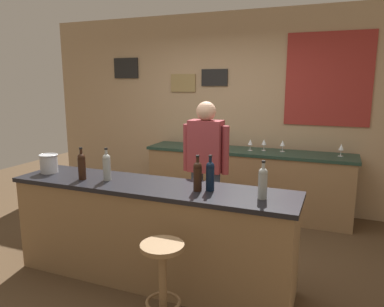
{
  "coord_description": "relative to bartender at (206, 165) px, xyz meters",
  "views": [
    {
      "loc": [
        1.53,
        -3.16,
        1.83
      ],
      "look_at": [
        0.07,
        0.45,
        1.05
      ],
      "focal_mm": 33.92,
      "sensor_mm": 36.0,
      "label": 1
    }
  ],
  "objects": [
    {
      "name": "wine_glass_e",
      "position": [
        1.36,
        1.22,
        0.07
      ],
      "size": [
        0.07,
        0.07,
        0.16
      ],
      "color": "silver",
      "rests_on": "side_counter"
    },
    {
      "name": "bar_stool",
      "position": [
        0.2,
        -1.46,
        -0.48
      ],
      "size": [
        0.32,
        0.32,
        0.68
      ],
      "color": "olive",
      "rests_on": "ground_plane"
    },
    {
      "name": "coffee_mug",
      "position": [
        -0.63,
        1.26,
        0.01
      ],
      "size": [
        0.12,
        0.08,
        0.09
      ],
      "color": "#336699",
      "rests_on": "side_counter"
    },
    {
      "name": "bar_counter",
      "position": [
        -0.22,
        -0.86,
        -0.47
      ],
      "size": [
        2.65,
        0.6,
        0.92
      ],
      "color": "olive",
      "rests_on": "ground_plane"
    },
    {
      "name": "bartender",
      "position": [
        0.0,
        0.0,
        0.0
      ],
      "size": [
        0.52,
        0.21,
        1.62
      ],
      "color": "#384766",
      "rests_on": "ground_plane"
    },
    {
      "name": "wine_bottle_b",
      "position": [
        -0.66,
        -0.89,
        0.12
      ],
      "size": [
        0.07,
        0.07,
        0.31
      ],
      "color": "#999E99",
      "rests_on": "bar_counter"
    },
    {
      "name": "wine_glass_c",
      "position": [
        0.39,
        1.25,
        0.07
      ],
      "size": [
        0.07,
        0.07,
        0.16
      ],
      "color": "silver",
      "rests_on": "side_counter"
    },
    {
      "name": "wine_bottle_c",
      "position": [
        0.25,
        -0.88,
        0.12
      ],
      "size": [
        0.07,
        0.07,
        0.31
      ],
      "color": "black",
      "rests_on": "bar_counter"
    },
    {
      "name": "ground_plane",
      "position": [
        -0.22,
        -0.46,
        -0.94
      ],
      "size": [
        10.0,
        10.0,
        0.0
      ],
      "primitive_type": "plane",
      "color": "#4C3823"
    },
    {
      "name": "back_wall",
      "position": [
        -0.2,
        1.57,
        0.48
      ],
      "size": [
        6.0,
        0.09,
        2.8
      ],
      "color": "tan",
      "rests_on": "ground_plane"
    },
    {
      "name": "wine_bottle_d",
      "position": [
        0.34,
        -0.84,
        0.12
      ],
      "size": [
        0.07,
        0.07,
        0.31
      ],
      "color": "black",
      "rests_on": "bar_counter"
    },
    {
      "name": "ice_bucket",
      "position": [
        -1.37,
        -0.87,
        0.08
      ],
      "size": [
        0.19,
        0.19,
        0.19
      ],
      "color": "#B7BABF",
      "rests_on": "bar_counter"
    },
    {
      "name": "side_counter",
      "position": [
        0.18,
        1.19,
        -0.48
      ],
      "size": [
        2.83,
        0.56,
        0.9
      ],
      "color": "olive",
      "rests_on": "ground_plane"
    },
    {
      "name": "wine_glass_d",
      "position": [
        0.64,
        1.26,
        0.07
      ],
      "size": [
        0.07,
        0.07,
        0.16
      ],
      "color": "silver",
      "rests_on": "side_counter"
    },
    {
      "name": "wine_bottle_e",
      "position": [
        0.79,
        -0.89,
        0.12
      ],
      "size": [
        0.07,
        0.07,
        0.31
      ],
      "color": "#999E99",
      "rests_on": "bar_counter"
    },
    {
      "name": "wine_glass_a",
      "position": [
        -0.22,
        1.15,
        0.07
      ],
      "size": [
        0.07,
        0.07,
        0.16
      ],
      "color": "silver",
      "rests_on": "side_counter"
    },
    {
      "name": "wine_bottle_a",
      "position": [
        -0.89,
        -0.95,
        0.12
      ],
      "size": [
        0.07,
        0.07,
        0.31
      ],
      "color": "black",
      "rests_on": "bar_counter"
    },
    {
      "name": "wine_glass_b",
      "position": [
        0.22,
        1.18,
        0.07
      ],
      "size": [
        0.07,
        0.07,
        0.16
      ],
      "color": "silver",
      "rests_on": "side_counter"
    }
  ]
}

